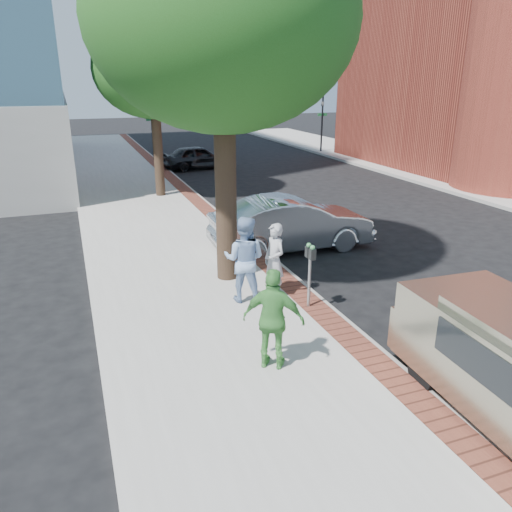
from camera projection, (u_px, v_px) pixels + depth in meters
name	position (u px, v px, depth m)	size (l,w,h in m)	color
ground	(277.00, 309.00, 11.42)	(120.00, 120.00, 0.00)	black
sidewalk	(153.00, 222.00, 17.96)	(5.00, 60.00, 0.15)	#9E9991
brick_strip	(212.00, 215.00, 18.65)	(0.60, 60.00, 0.01)	brown
curb	(221.00, 216.00, 18.79)	(0.10, 60.00, 0.15)	gray
sidewalk_far	(498.00, 189.00, 23.21)	(5.00, 60.00, 0.15)	#9E9991
signal_near	(152.00, 125.00, 30.36)	(0.70, 0.15, 3.80)	black
signal_far	(322.00, 120.00, 34.17)	(0.70, 0.15, 3.80)	black
tree_near	(222.00, 20.00, 10.81)	(6.00, 6.00, 8.51)	black
tree_far	(153.00, 69.00, 20.05)	(4.80, 4.80, 7.14)	black
parking_meter	(310.00, 262.00, 10.83)	(0.12, 0.32, 1.47)	gray
person_gray	(274.00, 260.00, 11.47)	(0.64, 0.42, 1.74)	#ABAAAF
person_officer	(244.00, 259.00, 11.18)	(0.96, 0.75, 1.98)	#84A2CC
person_green	(274.00, 320.00, 8.56)	(1.08, 0.45, 1.84)	#4C9A46
sedan_silver	(292.00, 224.00, 15.10)	(1.72, 4.93, 1.62)	#BABCC1
bg_car	(198.00, 157.00, 28.62)	(1.60, 3.97, 1.35)	black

